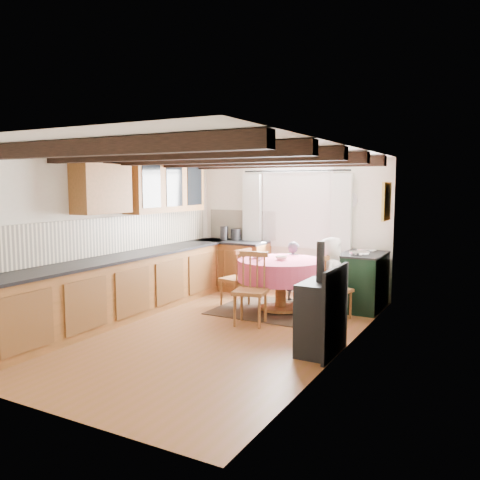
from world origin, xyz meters
The scene contains 40 objects.
floor centered at (0.00, 0.00, 0.00)m, with size 3.60×5.50×0.00m, color brown.
ceiling centered at (0.00, 0.00, 2.40)m, with size 3.60×5.50×0.00m, color white.
wall_back centered at (0.00, 2.75, 1.20)m, with size 3.60×0.00×2.40m, color silver.
wall_front centered at (0.00, -2.75, 1.20)m, with size 3.60×0.00×2.40m, color silver.
wall_left centered at (-1.80, 0.00, 1.20)m, with size 0.00×5.50×2.40m, color silver.
wall_right centered at (1.80, 0.00, 1.20)m, with size 0.00×5.50×2.40m, color silver.
beam_a centered at (0.00, -2.00, 2.31)m, with size 3.60×0.16×0.16m, color black.
beam_b centered at (0.00, -1.00, 2.31)m, with size 3.60×0.16×0.16m, color black.
beam_c centered at (0.00, 0.00, 2.31)m, with size 3.60×0.16×0.16m, color black.
beam_d centered at (0.00, 1.00, 2.31)m, with size 3.60×0.16×0.16m, color black.
beam_e centered at (0.00, 2.00, 2.31)m, with size 3.60×0.16×0.16m, color black.
splash_left centered at (-1.78, 0.30, 1.20)m, with size 0.02×4.50×0.55m, color beige.
splash_back centered at (-1.00, 2.73, 1.20)m, with size 1.40×0.02×0.55m, color beige.
base_cabinet_left centered at (-1.50, 0.00, 0.44)m, with size 0.60×5.30×0.88m, color brown.
base_cabinet_back centered at (-1.05, 2.45, 0.44)m, with size 1.30×0.60×0.88m, color brown.
worktop_left centered at (-1.48, 0.00, 0.90)m, with size 0.64×5.30×0.04m, color black.
worktop_back centered at (-1.05, 2.43, 0.90)m, with size 1.30×0.64×0.04m, color black.
wall_cabinet_glass centered at (-1.63, 1.20, 1.95)m, with size 0.34×1.80×0.90m, color brown.
wall_cabinet_solid centered at (-1.63, -0.30, 1.90)m, with size 0.34×0.90×0.70m, color brown.
window_frame centered at (0.10, 2.73, 1.60)m, with size 1.34×0.03×1.54m, color white.
window_pane centered at (0.10, 2.74, 1.60)m, with size 1.20×0.01×1.40m, color white.
curtain_left centered at (-0.75, 2.65, 1.10)m, with size 0.35×0.10×2.10m, color silver.
curtain_right centered at (0.95, 2.65, 1.10)m, with size 0.35×0.10×2.10m, color silver.
curtain_rod centered at (0.10, 2.65, 2.20)m, with size 0.03×0.03×2.00m, color black.
wall_picture centered at (1.77, 2.30, 1.70)m, with size 0.04×0.50×0.60m, color gold.
wall_plate centered at (1.05, 2.72, 1.70)m, with size 0.30×0.30×0.02m, color silver.
rug centered at (0.40, 1.40, 0.01)m, with size 1.95×1.52×0.01m, color #362B16.
dining_table centered at (0.40, 1.40, 0.40)m, with size 1.34×1.34×0.81m, color #C34072, non-canonical shape.
chair_near centered at (0.33, 0.50, 0.51)m, with size 0.44×0.46×1.02m, color #915C2F, non-canonical shape.
chair_left centered at (-0.40, 1.36, 0.47)m, with size 0.40×0.42×0.94m, color #915C2F, non-canonical shape.
chair_right centered at (1.28, 1.37, 0.46)m, with size 0.39×0.41×0.92m, color #915C2F, non-canonical shape.
aga_range centered at (1.47, 2.14, 0.45)m, with size 0.64×0.98×0.91m, color black, non-canonical shape.
cast_iron_stove centered at (1.58, -0.17, 0.66)m, with size 0.39×0.66×1.31m, color black, non-canonical shape.
child_far centered at (0.33, 2.07, 0.51)m, with size 0.37×0.24×1.02m, color #3F3E49.
child_right centered at (1.14, 1.55, 0.59)m, with size 0.58×0.38×1.18m, color white.
bowl_a centered at (0.02, 1.36, 0.83)m, with size 0.22×0.22×0.05m, color silver.
bowl_b centered at (0.40, 1.39, 0.83)m, with size 0.18×0.18×0.06m, color silver.
cup centered at (0.15, 1.13, 0.85)m, with size 0.09×0.09×0.08m, color silver.
canister_tall centered at (-1.25, 2.47, 1.05)m, with size 0.15×0.15×0.26m, color #262628.
canister_wide centered at (-1.05, 2.55, 1.03)m, with size 0.19×0.19×0.21m, color #262628.
Camera 1 is at (3.45, -5.54, 1.95)m, focal length 37.11 mm.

